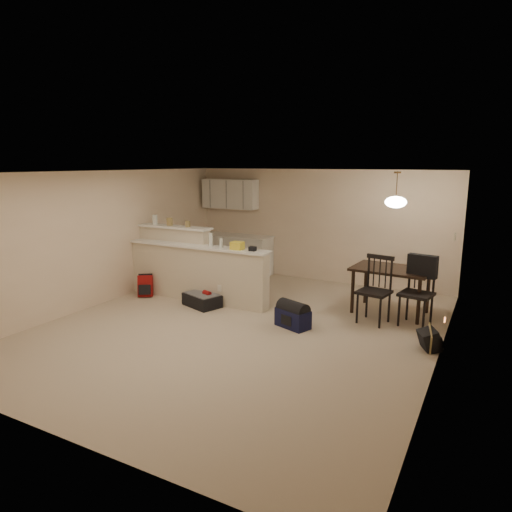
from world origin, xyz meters
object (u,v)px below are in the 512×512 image
Objects in this scene: dining_table at (391,274)px; navy_duffel at (293,318)px; dining_chair_far at (417,292)px; red_backpack at (145,286)px; dining_chair_near at (374,290)px; black_daypack at (430,340)px; suitcase at (202,300)px; pendant_lamp at (396,202)px.

dining_table is 2.47× the size of navy_duffel.
red_backpack is at bearing -161.15° from dining_chair_far.
dining_table is at bearing 70.62° from navy_duffel.
dining_chair_near reaches higher than black_daypack.
black_daypack is (2.10, 0.08, -0.01)m from navy_duffel.
suitcase is at bearing -157.94° from dining_chair_far.
dining_chair_near is 3.44× the size of black_daypack.
navy_duffel is at bearing 12.51° from suitcase.
dining_chair_far reaches higher than red_backpack.
suitcase is 1.96m from navy_duffel.
dining_chair_near is at bearing 57.55° from navy_duffel.
black_daypack is at bearing 17.08° from suitcase.
suitcase is at bearing -159.05° from dining_chair_near.
pendant_lamp is at bearing 87.83° from dining_chair_near.
pendant_lamp is at bearing -130.88° from dining_table.
red_backpack is (-5.06, -0.79, -0.35)m from dining_chair_far.
suitcase is (-3.69, -0.79, -0.45)m from dining_chair_far.
dining_table is 2.22× the size of pendant_lamp.
pendant_lamp reaches higher than black_daypack.
suitcase is at bearing -154.30° from dining_table.
black_daypack is at bearing -59.26° from dining_chair_far.
dining_chair_near is 1.32m from black_daypack.
dining_chair_near is at bearing 26.67° from black_daypack.
dining_chair_far is 2.06m from navy_duffel.
pendant_lamp reaches higher than suitcase.
black_daypack is (0.36, -0.94, -0.42)m from dining_chair_far.
dining_table reaches higher than black_daypack.
dining_chair_far is (0.65, 0.18, 0.00)m from dining_chair_near.
dining_table reaches higher than suitcase.
dining_table is 1.22× the size of dining_chair_near.
dining_table reaches higher than navy_duffel.
dining_chair_far reaches higher than navy_duffel.
navy_duffel is at bearing 65.79° from black_daypack.
red_backpack is at bearing 62.05° from black_daypack.
dining_table is at bearing 87.83° from dining_chair_near.
pendant_lamp reaches higher than dining_chair_far.
dining_table is 3.48m from suitcase.
pendant_lamp is 3.90m from suitcase.
dining_chair_far is 1.65× the size of suitcase.
navy_duffel is (-1.74, -1.02, -0.42)m from dining_chair_far.
dining_chair_near is 0.99× the size of dining_chair_far.
black_daypack is at bearing -27.24° from dining_chair_near.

